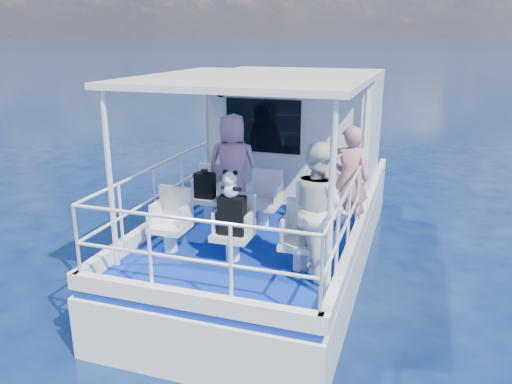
% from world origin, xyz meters
% --- Properties ---
extents(ground, '(2000.00, 2000.00, 0.00)m').
position_xyz_m(ground, '(0.00, 0.00, 0.00)').
color(ground, '#08143C').
rests_on(ground, ground).
extents(hull, '(3.00, 7.00, 1.60)m').
position_xyz_m(hull, '(0.00, 1.00, 0.00)').
color(hull, white).
rests_on(hull, ground).
extents(deck, '(2.90, 6.90, 0.10)m').
position_xyz_m(deck, '(0.00, 1.00, 0.85)').
color(deck, navy).
rests_on(deck, hull).
extents(cabin, '(2.85, 2.00, 2.20)m').
position_xyz_m(cabin, '(0.00, 2.30, 2.00)').
color(cabin, white).
rests_on(cabin, deck).
extents(canopy, '(3.00, 3.20, 0.08)m').
position_xyz_m(canopy, '(0.00, -0.20, 3.14)').
color(canopy, white).
rests_on(canopy, cabin).
extents(canopy_posts, '(2.77, 2.97, 2.20)m').
position_xyz_m(canopy_posts, '(0.00, -0.25, 2.00)').
color(canopy_posts, white).
rests_on(canopy_posts, deck).
extents(railings, '(2.84, 3.59, 1.00)m').
position_xyz_m(railings, '(0.00, -0.58, 1.40)').
color(railings, white).
rests_on(railings, deck).
extents(seat_port_fwd, '(0.48, 0.46, 0.38)m').
position_xyz_m(seat_port_fwd, '(-0.90, 0.20, 1.09)').
color(seat_port_fwd, white).
rests_on(seat_port_fwd, deck).
extents(seat_center_fwd, '(0.48, 0.46, 0.38)m').
position_xyz_m(seat_center_fwd, '(0.00, 0.20, 1.09)').
color(seat_center_fwd, white).
rests_on(seat_center_fwd, deck).
extents(seat_stbd_fwd, '(0.48, 0.46, 0.38)m').
position_xyz_m(seat_stbd_fwd, '(0.90, 0.20, 1.09)').
color(seat_stbd_fwd, white).
rests_on(seat_stbd_fwd, deck).
extents(seat_port_aft, '(0.48, 0.46, 0.38)m').
position_xyz_m(seat_port_aft, '(-0.90, -1.10, 1.09)').
color(seat_port_aft, white).
rests_on(seat_port_aft, deck).
extents(seat_center_aft, '(0.48, 0.46, 0.38)m').
position_xyz_m(seat_center_aft, '(0.00, -1.10, 1.09)').
color(seat_center_aft, white).
rests_on(seat_center_aft, deck).
extents(seat_stbd_aft, '(0.48, 0.46, 0.38)m').
position_xyz_m(seat_stbd_aft, '(0.90, -1.10, 1.09)').
color(seat_stbd_aft, white).
rests_on(seat_stbd_aft, deck).
extents(passenger_port_fwd, '(0.70, 0.57, 1.67)m').
position_xyz_m(passenger_port_fwd, '(-0.57, 0.42, 1.73)').
color(passenger_port_fwd, pink).
rests_on(passenger_port_fwd, deck).
extents(passenger_stbd_fwd, '(0.65, 0.49, 1.59)m').
position_xyz_m(passenger_stbd_fwd, '(1.25, 0.40, 1.69)').
color(passenger_stbd_fwd, tan).
rests_on(passenger_stbd_fwd, deck).
extents(passenger_stbd_aft, '(1.00, 1.01, 1.64)m').
position_xyz_m(passenger_stbd_aft, '(1.11, -1.11, 1.72)').
color(passenger_stbd_aft, white).
rests_on(passenger_stbd_aft, deck).
extents(backpack_port, '(0.30, 0.17, 0.40)m').
position_xyz_m(backpack_port, '(-0.92, 0.12, 1.48)').
color(backpack_port, black).
rests_on(backpack_port, seat_port_fwd).
extents(backpack_center, '(0.33, 0.19, 0.50)m').
position_xyz_m(backpack_center, '(0.02, -1.15, 1.53)').
color(backpack_center, black).
rests_on(backpack_center, seat_center_aft).
extents(compact_camera, '(0.10, 0.06, 0.06)m').
position_xyz_m(compact_camera, '(-0.93, 0.13, 1.71)').
color(compact_camera, black).
rests_on(compact_camera, backpack_port).
extents(panda, '(0.22, 0.18, 0.34)m').
position_xyz_m(panda, '(0.01, -1.17, 1.95)').
color(panda, white).
rests_on(panda, backpack_center).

